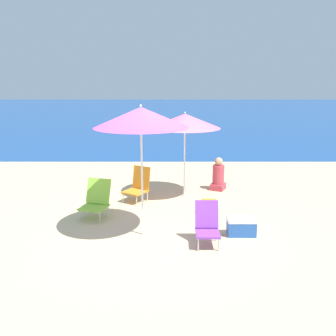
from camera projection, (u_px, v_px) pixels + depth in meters
name	position (u px, v px, depth m)	size (l,w,h in m)	color
ground_plane	(149.00, 235.00, 7.01)	(60.00, 60.00, 0.00)	#D1BA89
sea_water	(165.00, 112.00, 32.62)	(60.00, 40.00, 0.01)	#19478C
beach_umbrella_purple	(143.00, 117.00, 6.53)	(1.69, 1.69, 2.41)	white
beach_umbrella_pink	(187.00, 121.00, 8.91)	(1.71, 1.71, 2.09)	white
beach_chair_orange	(140.00, 185.00, 8.92)	(0.70, 0.72, 0.81)	silver
beach_chair_lime	(98.00, 199.00, 7.84)	(0.65, 0.70, 0.80)	silver
beach_chair_purple	(209.00, 224.00, 6.57)	(0.42, 0.56, 0.75)	silver
person_seated_near	(220.00, 176.00, 9.80)	(0.47, 0.50, 0.86)	#BF3F4C
backpack_orange	(210.00, 207.00, 8.08)	(0.30, 0.19, 0.32)	orange
cooler_box	(243.00, 226.00, 6.96)	(0.53, 0.30, 0.34)	#2859B2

